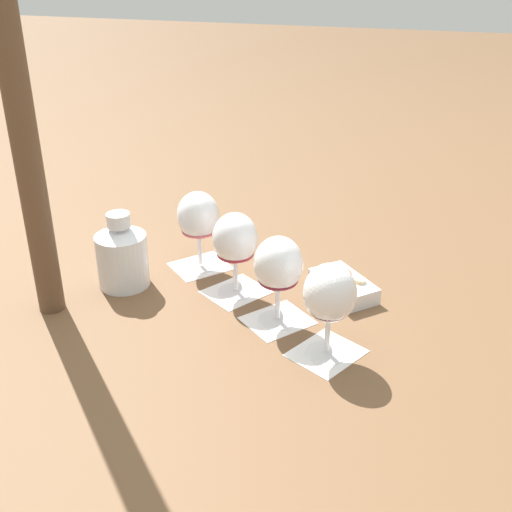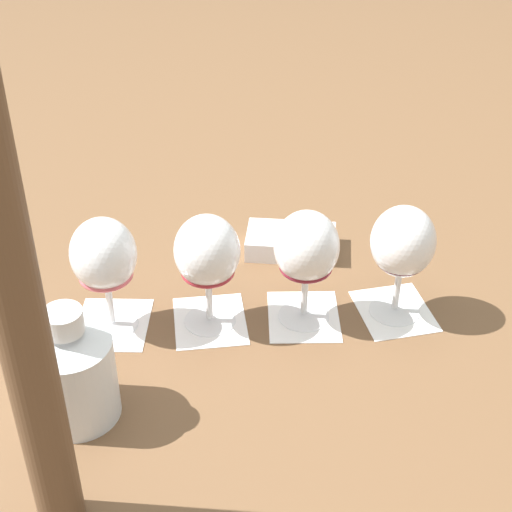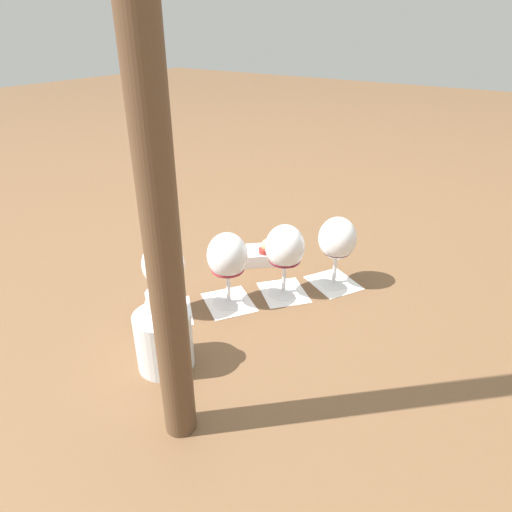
% 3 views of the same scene
% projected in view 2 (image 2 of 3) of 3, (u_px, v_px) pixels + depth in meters
% --- Properties ---
extents(ground_plane, '(8.00, 8.00, 0.00)m').
position_uv_depth(ground_plane, '(254.00, 319.00, 1.11)').
color(ground_plane, brown).
extents(tasting_card_0, '(0.15, 0.15, 0.00)m').
position_uv_depth(tasting_card_0, '(113.00, 324.00, 1.09)').
color(tasting_card_0, white).
rests_on(tasting_card_0, ground_plane).
extents(tasting_card_1, '(0.15, 0.15, 0.00)m').
position_uv_depth(tasting_card_1, '(210.00, 321.00, 1.10)').
color(tasting_card_1, white).
rests_on(tasting_card_1, ground_plane).
extents(tasting_card_2, '(0.15, 0.15, 0.00)m').
position_uv_depth(tasting_card_2, '(304.00, 316.00, 1.11)').
color(tasting_card_2, white).
rests_on(tasting_card_2, ground_plane).
extents(tasting_card_3, '(0.15, 0.14, 0.00)m').
position_uv_depth(tasting_card_3, '(394.00, 311.00, 1.12)').
color(tasting_card_3, white).
rests_on(tasting_card_3, ground_plane).
extents(wine_glass_0, '(0.09, 0.09, 0.17)m').
position_uv_depth(wine_glass_0, '(104.00, 259.00, 1.03)').
color(wine_glass_0, white).
rests_on(wine_glass_0, tasting_card_0).
extents(wine_glass_1, '(0.09, 0.09, 0.17)m').
position_uv_depth(wine_glass_1, '(207.00, 256.00, 1.04)').
color(wine_glass_1, white).
rests_on(wine_glass_1, tasting_card_1).
extents(wine_glass_2, '(0.09, 0.09, 0.17)m').
position_uv_depth(wine_glass_2, '(306.00, 251.00, 1.05)').
color(wine_glass_2, white).
rests_on(wine_glass_2, tasting_card_2).
extents(wine_glass_3, '(0.09, 0.09, 0.17)m').
position_uv_depth(wine_glass_3, '(403.00, 247.00, 1.06)').
color(wine_glass_3, white).
rests_on(wine_glass_3, tasting_card_3).
extents(ceramic_vase, '(0.10, 0.10, 0.16)m').
position_uv_depth(ceramic_vase, '(72.00, 371.00, 0.92)').
color(ceramic_vase, silver).
rests_on(ceramic_vase, ground_plane).
extents(snack_dish, '(0.16, 0.15, 0.07)m').
position_uv_depth(snack_dish, '(293.00, 240.00, 1.23)').
color(snack_dish, silver).
rests_on(snack_dish, ground_plane).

